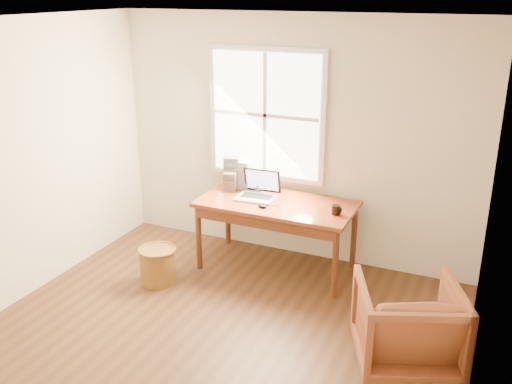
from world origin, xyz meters
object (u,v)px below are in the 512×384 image
(desk, at_px, (277,204))
(cd_stack_a, at_px, (244,175))
(wicker_stool, at_px, (158,266))
(armchair, at_px, (407,325))
(laptop, at_px, (256,186))
(coffee_mug, at_px, (336,210))

(desk, relative_size, cd_stack_a, 5.14)
(desk, relative_size, wicker_stool, 4.47)
(armchair, relative_size, laptop, 2.02)
(armchair, bearing_deg, laptop, -53.95)
(wicker_stool, relative_size, coffee_mug, 3.77)
(wicker_stool, bearing_deg, armchair, -8.03)
(wicker_stool, bearing_deg, laptop, 45.46)
(desk, bearing_deg, armchair, -35.92)
(laptop, xyz_separation_m, cd_stack_a, (-0.25, 0.25, 0.02))
(laptop, xyz_separation_m, coffee_mug, (0.88, -0.07, -0.09))
(desk, height_order, coffee_mug, coffee_mug)
(desk, bearing_deg, cd_stack_a, 153.59)
(coffee_mug, bearing_deg, wicker_stool, -169.72)
(laptop, distance_m, cd_stack_a, 0.36)
(laptop, bearing_deg, cd_stack_a, 131.57)
(armchair, bearing_deg, cd_stack_a, -55.84)
(armchair, relative_size, cd_stack_a, 2.53)
(laptop, bearing_deg, armchair, -35.33)
(laptop, distance_m, coffee_mug, 0.89)
(coffee_mug, distance_m, cd_stack_a, 1.18)
(wicker_stool, relative_size, laptop, 0.92)
(armchair, xyz_separation_m, laptop, (-1.78, 1.11, 0.53))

